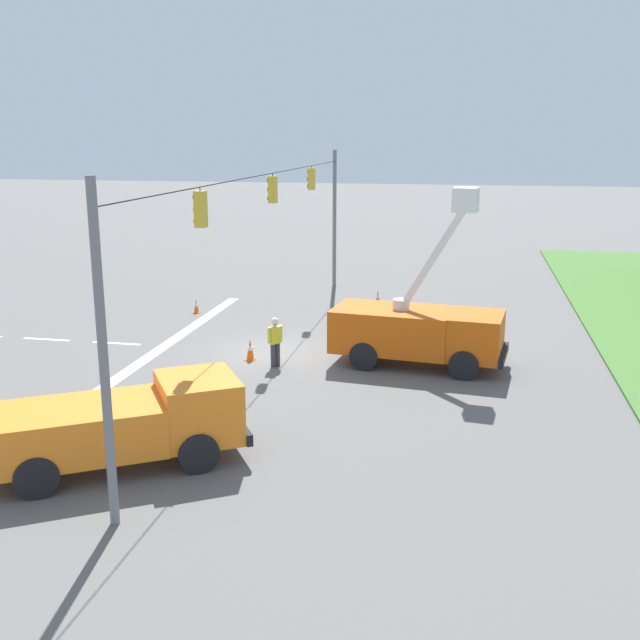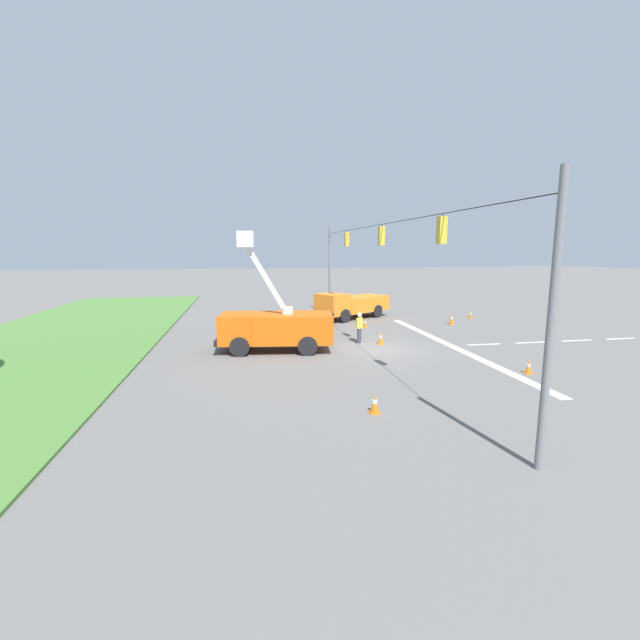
% 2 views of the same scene
% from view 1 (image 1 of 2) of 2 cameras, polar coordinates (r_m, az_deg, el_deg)
% --- Properties ---
extents(ground_plane, '(200.00, 200.00, 0.00)m').
position_cam_1_polar(ground_plane, '(28.16, -3.60, -2.47)').
color(ground_plane, '#605E5B').
extents(lane_markings, '(17.60, 15.25, 0.01)m').
position_cam_1_polar(lane_markings, '(30.14, -14.36, -1.78)').
color(lane_markings, silver).
rests_on(lane_markings, ground).
extents(signal_gantry, '(26.20, 0.33, 7.20)m').
position_cam_1_polar(signal_gantry, '(27.28, -3.73, 6.52)').
color(signal_gantry, slate).
rests_on(signal_gantry, ground).
extents(utility_truck_bucket_lift, '(3.12, 6.26, 6.26)m').
position_cam_1_polar(utility_truck_bucket_lift, '(26.40, 7.51, -0.63)').
color(utility_truck_bucket_lift, '#D6560F').
rests_on(utility_truck_bucket_lift, ground).
extents(utility_truck_support_near, '(5.32, 6.64, 2.05)m').
position_cam_1_polar(utility_truck_support_near, '(19.00, -15.13, -7.63)').
color(utility_truck_support_near, orange).
rests_on(utility_truck_support_near, ground).
extents(road_worker, '(0.55, 0.43, 1.77)m').
position_cam_1_polar(road_worker, '(26.19, -3.44, -1.46)').
color(road_worker, '#383842').
rests_on(road_worker, ground).
extents(traffic_cone_foreground_left, '(0.36, 0.36, 0.63)m').
position_cam_1_polar(traffic_cone_foreground_left, '(34.75, -9.40, 1.05)').
color(traffic_cone_foreground_left, orange).
rests_on(traffic_cone_foreground_left, ground).
extents(traffic_cone_mid_left, '(0.36, 0.36, 0.77)m').
position_cam_1_polar(traffic_cone_mid_left, '(27.19, -5.34, -2.27)').
color(traffic_cone_mid_left, orange).
rests_on(traffic_cone_mid_left, ground).
extents(traffic_cone_near_bucket, '(0.36, 0.36, 0.70)m').
position_cam_1_polar(traffic_cone_near_bucket, '(35.93, 4.42, 1.68)').
color(traffic_cone_near_bucket, orange).
rests_on(traffic_cone_near_bucket, ground).
extents(traffic_cone_lane_edge_a, '(0.36, 0.36, 0.66)m').
position_cam_1_polar(traffic_cone_lane_edge_a, '(22.62, -10.72, -6.00)').
color(traffic_cone_lane_edge_a, orange).
rests_on(traffic_cone_lane_edge_a, ground).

